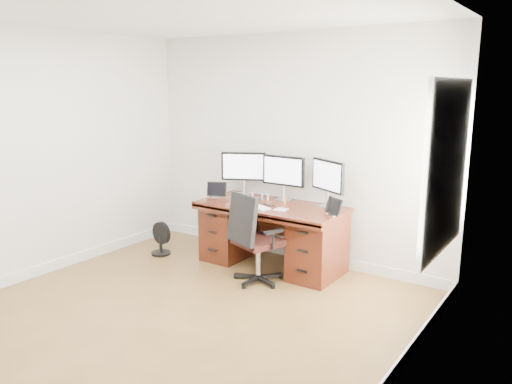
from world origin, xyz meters
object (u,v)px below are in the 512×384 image
Objects in this scene: monitor_center at (283,172)px; keyboard at (258,207)px; office_chair at (255,253)px; desk at (272,233)px; floor_fan at (160,239)px.

monitor_center is 1.79× the size of keyboard.
office_chair is 0.54m from keyboard.
desk is at bearing 122.25° from office_chair.
monitor_center is at bearing 90.00° from desk.
office_chair reaches higher than desk.
floor_fan is at bearing -162.05° from desk.
keyboard is (-0.03, -0.24, 0.36)m from desk.
floor_fan is at bearing -163.63° from office_chair.
monitor_center is at bearing 106.37° from keyboard.
keyboard is (1.34, 0.21, 0.56)m from floor_fan.
office_chair is at bearing -41.88° from keyboard.
desk is 0.43m from keyboard.
monitor_center is (0.00, 0.24, 0.68)m from desk.
keyboard is (-0.15, 0.29, 0.43)m from office_chair.
keyboard is (-0.03, -0.47, -0.33)m from monitor_center.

